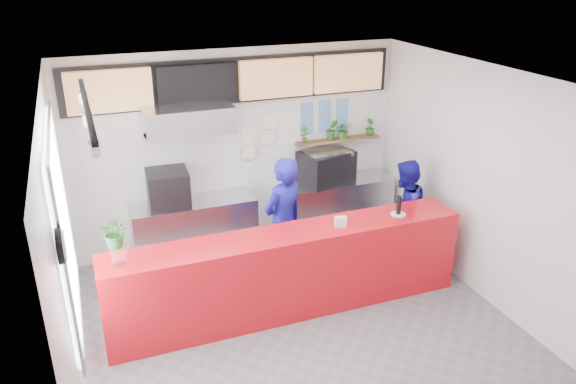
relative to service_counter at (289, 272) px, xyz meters
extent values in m
plane|color=slate|center=(0.00, -0.40, -0.55)|extent=(5.00, 5.00, 0.00)
plane|color=silver|center=(0.00, -0.40, 2.45)|extent=(5.00, 5.00, 0.00)
plane|color=white|center=(0.00, 2.10, 0.95)|extent=(5.00, 0.00, 5.00)
plane|color=white|center=(-2.50, -0.40, 0.95)|extent=(0.00, 5.00, 5.00)
plane|color=white|center=(2.50, -0.40, 0.95)|extent=(0.00, 5.00, 5.00)
cube|color=red|center=(0.00, 0.00, 0.00)|extent=(4.50, 0.60, 1.10)
cube|color=beige|center=(0.00, 2.09, 2.05)|extent=(5.00, 0.02, 0.80)
cube|color=#B2B5BA|center=(-0.80, 1.80, -0.10)|extent=(1.80, 0.60, 0.90)
cube|color=black|center=(-1.13, 1.80, 0.60)|extent=(0.60, 0.60, 0.51)
cube|color=#B2B5BA|center=(-0.80, 1.75, 1.60)|extent=(1.20, 0.70, 0.35)
cube|color=#B2B5BA|center=(-0.80, 1.75, 1.40)|extent=(1.20, 0.69, 0.31)
cube|color=#B2B5BA|center=(1.50, 1.80, -0.10)|extent=(1.80, 0.60, 0.90)
cube|color=black|center=(1.32, 1.80, 0.60)|extent=(0.89, 0.73, 0.50)
cube|color=#AAABB1|center=(1.32, 1.80, 0.83)|extent=(0.73, 0.54, 0.06)
cube|color=brown|center=(1.60, 2.00, 0.95)|extent=(1.40, 0.18, 0.04)
cube|color=tan|center=(-1.75, 1.98, 2.00)|extent=(1.10, 0.10, 0.55)
cube|color=black|center=(-0.59, 1.98, 2.00)|extent=(1.10, 0.10, 0.55)
cube|color=tan|center=(0.57, 1.98, 2.00)|extent=(1.10, 0.10, 0.55)
cube|color=tan|center=(1.73, 1.98, 2.00)|extent=(1.10, 0.10, 0.55)
cube|color=black|center=(0.00, 2.06, 2.00)|extent=(4.80, 0.04, 0.65)
cube|color=silver|center=(-2.47, -0.10, 1.15)|extent=(0.04, 2.20, 1.90)
cube|color=#B2B5BA|center=(-2.45, -0.10, 1.15)|extent=(0.03, 2.30, 2.00)
cylinder|color=black|center=(-2.46, -1.30, 1.50)|extent=(0.05, 0.30, 0.30)
cylinder|color=white|center=(-2.43, -1.30, 1.50)|extent=(0.02, 0.26, 0.26)
cube|color=black|center=(-2.10, -0.40, 2.39)|extent=(0.05, 2.40, 0.04)
cylinder|color=silver|center=(0.15, 2.07, 1.20)|extent=(0.24, 0.03, 0.24)
cylinder|color=silver|center=(0.45, 2.07, 1.10)|extent=(0.24, 0.03, 0.24)
cylinder|color=silver|center=(0.15, 2.07, 0.90)|extent=(0.24, 0.03, 0.24)
cylinder|color=silver|center=(0.50, 2.07, 1.35)|extent=(0.24, 0.03, 0.24)
cube|color=#598CBF|center=(1.10, 2.08, 1.45)|extent=(0.20, 0.02, 0.25)
cube|color=#598CBF|center=(1.40, 2.08, 1.45)|extent=(0.20, 0.02, 0.25)
cube|color=#598CBF|center=(1.70, 2.08, 1.45)|extent=(0.20, 0.02, 0.25)
cube|color=#598CBF|center=(1.10, 2.08, 1.20)|extent=(0.20, 0.02, 0.25)
cube|color=#598CBF|center=(1.40, 2.08, 1.20)|extent=(0.20, 0.02, 0.25)
cube|color=#598CBF|center=(1.70, 2.08, 1.20)|extent=(0.20, 0.02, 0.25)
imported|color=navy|center=(0.16, 0.64, 0.36)|extent=(0.79, 0.67, 1.82)
imported|color=navy|center=(2.00, 0.60, 0.23)|extent=(0.95, 0.91, 1.55)
imported|color=#256122|center=(1.03, 2.00, 1.10)|extent=(0.14, 0.10, 0.26)
imported|color=#256122|center=(1.50, 2.00, 1.13)|extent=(0.21, 0.18, 0.33)
imported|color=#256122|center=(1.70, 2.00, 1.11)|extent=(0.29, 0.27, 0.28)
imported|color=#256122|center=(2.17, 2.00, 1.10)|extent=(0.19, 0.18, 0.26)
cylinder|color=silver|center=(-1.98, -0.04, 0.64)|extent=(0.18, 0.18, 0.19)
imported|color=#256122|center=(-1.98, -0.04, 0.94)|extent=(0.37, 0.34, 0.35)
cube|color=silver|center=(0.65, -0.07, 0.61)|extent=(0.16, 0.12, 0.12)
cylinder|color=silver|center=(1.50, -0.03, 0.56)|extent=(0.26, 0.26, 0.01)
cylinder|color=black|center=(1.50, -0.03, 0.69)|extent=(0.07, 0.07, 0.24)
camera|label=1|loc=(-2.19, -5.62, 3.62)|focal=35.00mm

